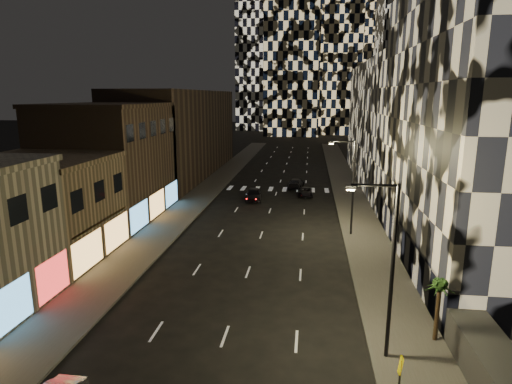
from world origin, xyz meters
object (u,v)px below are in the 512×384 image
(streetlight_far, at_px, (351,181))
(car_dark_midlane, at_px, (254,194))
(car_dark_oncoming, at_px, (296,183))
(streetlight_near, at_px, (388,260))
(ped_sign, at_px, (400,375))
(car_dark_rightlane, at_px, (305,192))
(palm_tree, at_px, (440,290))

(streetlight_far, relative_size, car_dark_midlane, 1.94)
(car_dark_oncoming, bearing_deg, streetlight_near, 104.77)
(streetlight_far, relative_size, ped_sign, 3.16)
(ped_sign, bearing_deg, streetlight_near, 113.80)
(streetlight_near, xyz_separation_m, streetlight_far, (0.00, 20.00, 0.00))
(car_dark_rightlane, bearing_deg, car_dark_oncoming, 103.13)
(car_dark_oncoming, bearing_deg, ped_sign, 103.97)
(streetlight_near, relative_size, streetlight_far, 1.00)
(car_dark_oncoming, bearing_deg, streetlight_far, 112.06)
(ped_sign, height_order, palm_tree, palm_tree)
(streetlight_far, height_order, car_dark_rightlane, streetlight_far)
(streetlight_near, xyz_separation_m, palm_tree, (3.15, 1.90, -2.30))
(car_dark_midlane, bearing_deg, car_dark_oncoming, 51.15)
(streetlight_far, bearing_deg, car_dark_oncoming, 105.29)
(streetlight_far, xyz_separation_m, car_dark_oncoming, (-5.78, 21.14, -4.66))
(car_dark_midlane, xyz_separation_m, car_dark_rightlane, (6.55, 3.15, -0.22))
(streetlight_far, relative_size, car_dark_oncoming, 1.89)
(streetlight_far, relative_size, car_dark_rightlane, 2.18)
(car_dark_oncoming, xyz_separation_m, palm_tree, (8.92, -39.25, 2.36))
(streetlight_near, height_order, car_dark_rightlane, streetlight_near)
(car_dark_oncoming, bearing_deg, car_dark_midlane, 64.96)
(streetlight_near, xyz_separation_m, car_dark_rightlane, (-4.35, 36.02, -4.78))
(streetlight_near, xyz_separation_m, car_dark_midlane, (-10.91, 32.87, -4.56))
(streetlight_near, bearing_deg, ped_sign, -90.52)
(streetlight_far, height_order, car_dark_midlane, streetlight_far)
(palm_tree, bearing_deg, car_dark_oncoming, 102.81)
(car_dark_oncoming, relative_size, palm_tree, 1.35)
(streetlight_near, relative_size, ped_sign, 3.16)
(streetlight_near, relative_size, car_dark_midlane, 1.94)
(car_dark_oncoming, xyz_separation_m, car_dark_rightlane, (1.42, -5.12, -0.12))
(streetlight_far, height_order, palm_tree, streetlight_far)
(ped_sign, bearing_deg, streetlight_far, 114.23)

